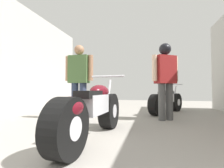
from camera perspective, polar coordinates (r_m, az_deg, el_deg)
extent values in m
plane|color=gray|center=(3.26, 2.49, -14.43)|extent=(16.49, 16.49, 0.00)
cylinder|color=black|center=(3.06, -1.00, -9.24)|extent=(0.25, 0.64, 0.63)
cylinder|color=silver|center=(3.06, -1.00, -9.24)|extent=(0.24, 0.25, 0.24)
cylinder|color=black|center=(1.78, -15.46, -14.41)|extent=(0.25, 0.64, 0.63)
cylinder|color=silver|center=(1.78, -15.46, -14.41)|extent=(0.24, 0.25, 0.24)
cube|color=silver|center=(2.38, -6.22, -7.02)|extent=(0.28, 0.64, 0.27)
ellipsoid|color=#5B0F19|center=(2.57, -4.33, -2.71)|extent=(0.29, 0.53, 0.22)
cube|color=black|center=(2.21, -7.98, -3.57)|extent=(0.25, 0.48, 0.10)
ellipsoid|color=#5B0F19|center=(1.79, -14.55, -7.98)|extent=(0.28, 0.45, 0.24)
cylinder|color=silver|center=(3.00, -1.22, -3.75)|extent=(0.06, 0.25, 0.57)
cylinder|color=silver|center=(2.98, -1.45, 2.67)|extent=(0.61, 0.07, 0.04)
cylinder|color=silver|center=(2.22, -12.68, -14.43)|extent=(0.12, 0.54, 0.09)
cylinder|color=black|center=(5.89, 21.04, -5.87)|extent=(0.48, 0.62, 0.58)
cylinder|color=silver|center=(5.89, 21.04, -5.87)|extent=(0.31, 0.31, 0.22)
cylinder|color=black|center=(4.69, 15.09, -6.95)|extent=(0.48, 0.62, 0.58)
cylinder|color=silver|center=(4.69, 15.09, -6.95)|extent=(0.31, 0.31, 0.22)
cube|color=silver|center=(5.27, 18.39, -4.58)|extent=(0.48, 0.62, 0.26)
ellipsoid|color=black|center=(5.45, 19.23, -2.75)|extent=(0.44, 0.53, 0.20)
cube|color=black|center=(5.12, 17.62, -3.13)|extent=(0.39, 0.48, 0.09)
ellipsoid|color=black|center=(4.72, 15.33, -4.70)|extent=(0.40, 0.47, 0.22)
cylinder|color=silver|center=(5.85, 20.88, -3.22)|extent=(0.15, 0.22, 0.53)
cylinder|color=silver|center=(5.81, 20.71, -0.17)|extent=(0.51, 0.31, 0.03)
cylinder|color=silver|center=(5.10, 15.83, -7.53)|extent=(0.32, 0.48, 0.08)
cylinder|color=#2D3851|center=(4.02, -9.99, -5.82)|extent=(0.17, 0.17, 0.86)
cylinder|color=#2D3851|center=(4.11, -12.75, -5.71)|extent=(0.17, 0.17, 0.86)
cube|color=#476638|center=(4.08, -11.31, 4.98)|extent=(0.48, 0.27, 0.66)
cylinder|color=#9E7051|center=(3.97, -7.40, 5.55)|extent=(0.12, 0.12, 0.61)
cylinder|color=#9E7051|center=(4.22, -14.98, 5.15)|extent=(0.12, 0.12, 0.61)
sphere|color=#9E7051|center=(4.17, -11.26, 11.46)|extent=(0.24, 0.24, 0.24)
cylinder|color=#4C4C4C|center=(4.10, 19.22, -5.79)|extent=(0.22, 0.22, 0.85)
cylinder|color=#4C4C4C|center=(3.97, 16.84, -5.94)|extent=(0.22, 0.22, 0.85)
cube|color=maroon|center=(4.05, 17.93, 4.74)|extent=(0.53, 0.47, 0.65)
cylinder|color=beige|center=(4.24, 21.05, 4.84)|extent=(0.16, 0.16, 0.59)
cylinder|color=beige|center=(3.88, 14.51, 5.40)|extent=(0.16, 0.16, 0.59)
sphere|color=black|center=(4.13, 17.86, 11.15)|extent=(0.23, 0.23, 0.23)
sphere|color=black|center=(4.13, 17.85, 11.38)|extent=(0.28, 0.28, 0.28)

